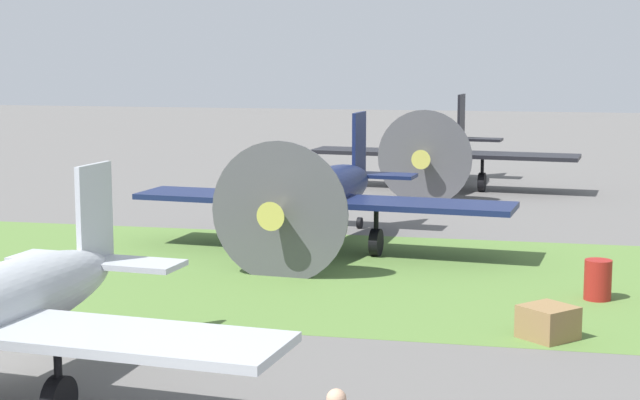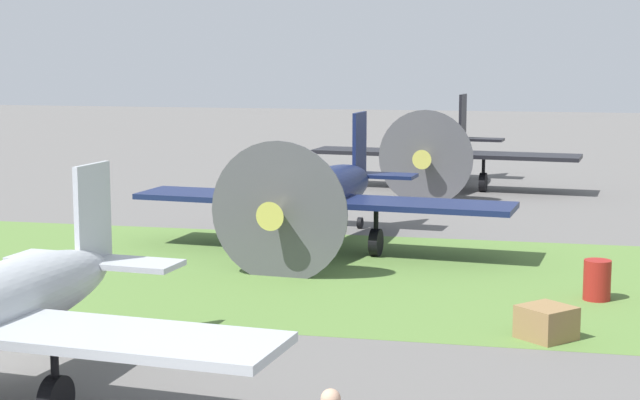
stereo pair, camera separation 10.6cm
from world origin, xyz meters
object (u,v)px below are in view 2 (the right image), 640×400
at_px(airplane_wingman, 324,193).
at_px(airplane_trail, 445,149).
at_px(fuel_drum, 597,280).
at_px(supply_crate, 546,323).

distance_m(airplane_wingman, airplane_trail, 13.65).
bearing_deg(fuel_drum, supply_crate, 72.74).
xyz_separation_m(fuel_drum, supply_crate, (1.07, 3.43, -0.13)).
height_order(fuel_drum, supply_crate, fuel_drum).
xyz_separation_m(airplane_wingman, airplane_trail, (-1.97, -13.51, 0.00)).
relative_size(airplane_trail, fuel_drum, 11.84).
relative_size(airplane_wingman, airplane_trail, 1.00).
xyz_separation_m(airplane_trail, supply_crate, (-4.10, 21.28, -1.26)).
height_order(airplane_wingman, supply_crate, airplane_wingman).
bearing_deg(supply_crate, airplane_wingman, -51.99).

